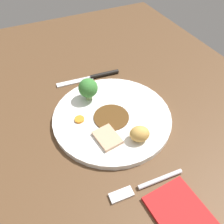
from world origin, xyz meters
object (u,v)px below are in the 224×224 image
carrot_coin_front (79,119)px  knife (94,77)px  fork (145,185)px  folded_napkin (180,213)px  meat_slice_main (107,138)px  roast_potato_left (140,134)px  broccoli_floret (88,88)px  dinner_plate (112,117)px

carrot_coin_front → knife: 18.14cm
carrot_coin_front → fork: carrot_coin_front is taller
folded_napkin → carrot_coin_front: bearing=17.9°
meat_slice_main → roast_potato_left: 7.02cm
roast_potato_left → folded_napkin: 16.87cm
broccoli_floret → fork: broccoli_floret is taller
broccoli_floret → folded_napkin: broccoli_floret is taller
dinner_plate → roast_potato_left: (-9.07, -2.24, 2.49)cm
roast_potato_left → fork: (-9.48, 4.05, -2.80)cm
knife → meat_slice_main: bearing=80.0°
dinner_plate → broccoli_floret: size_ratio=4.83×
roast_potato_left → carrot_coin_front: bearing=42.5°
carrot_coin_front → broccoli_floret: (6.18, -4.76, 3.08)cm
roast_potato_left → broccoli_floret: size_ratio=0.73×
dinner_plate → carrot_coin_front: size_ratio=12.52×
meat_slice_main → knife: meat_slice_main is taller
carrot_coin_front → meat_slice_main: bearing=-154.6°
fork → dinner_plate: bearing=-92.7°
roast_potato_left → dinner_plate: bearing=13.9°
dinner_plate → meat_slice_main: bearing=147.0°
broccoli_floret → carrot_coin_front: bearing=142.4°
folded_napkin → broccoli_floret: bearing=6.9°
dinner_plate → knife: dinner_plate is taller
roast_potato_left → knife: 26.16cm
knife → fork: bearing=88.5°
meat_slice_main → carrot_coin_front: (7.75, 3.67, -0.12)cm
broccoli_floret → knife: 11.21cm
roast_potato_left → broccoli_floret: broccoli_floret is taller
knife → folded_napkin: (-42.62, 0.90, -0.05)cm
carrot_coin_front → fork: (-20.23, -5.81, -1.29)cm
meat_slice_main → folded_napkin: bearing=-165.3°
dinner_plate → fork: bearing=174.4°
dinner_plate → knife: 17.08cm
meat_slice_main → fork: meat_slice_main is taller
dinner_plate → fork: 18.64cm
carrot_coin_front → roast_potato_left: bearing=-137.5°
fork → folded_napkin: 7.73cm
broccoli_floret → folded_napkin: size_ratio=0.53×
meat_slice_main → broccoli_floret: bearing=-4.5°
meat_slice_main → broccoli_floret: 14.28cm
carrot_coin_front → broccoli_floret: 8.39cm
meat_slice_main → folded_napkin: size_ratio=0.55×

